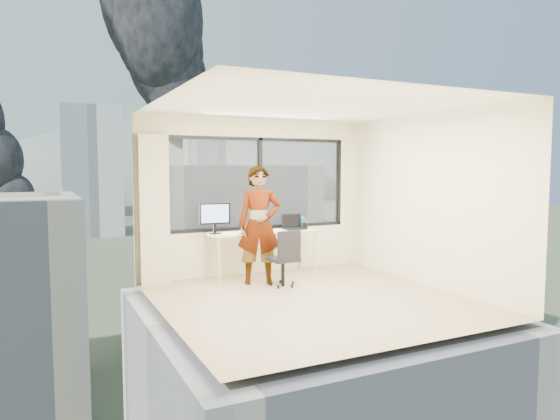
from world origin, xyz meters
TOP-DOWN VIEW (x-y plane):
  - floor at (0.00, 0.00)m, footprint 4.00×4.00m
  - ceiling at (0.00, 0.00)m, footprint 4.00×4.00m
  - wall_front at (0.00, -2.00)m, footprint 4.00×0.01m
  - wall_left at (-2.00, 0.00)m, footprint 0.01×4.00m
  - wall_right at (2.00, 0.00)m, footprint 0.01×4.00m
  - window_wall at (0.05, 2.00)m, footprint 3.30×0.16m
  - curtain at (-1.72, 1.88)m, footprint 0.45×0.14m
  - desk at (0.00, 1.66)m, footprint 1.80×0.60m
  - chair at (-0.01, 0.87)m, footprint 0.49×0.49m
  - person at (-0.25, 1.21)m, footprint 0.77×0.64m
  - monitor at (-0.80, 1.72)m, footprint 0.50×0.15m
  - game_console at (-0.06, 1.84)m, footprint 0.30×0.26m
  - laptop at (0.59, 1.67)m, footprint 0.38×0.40m
  - cellphone at (-0.41, 1.52)m, footprint 0.10×0.05m
  - pen_cup at (0.80, 1.66)m, footprint 0.09×0.09m
  - handbag at (0.80, 1.84)m, footprint 0.28×0.17m
  - exterior_ground at (0.00, 120.00)m, footprint 400.00×400.00m
  - near_bldg_b at (12.00, 38.00)m, footprint 14.00×13.00m
  - near_bldg_c at (30.00, 28.00)m, footprint 12.00×10.00m
  - far_tower_b at (8.00, 120.00)m, footprint 13.00×13.00m
  - far_tower_c at (45.00, 140.00)m, footprint 15.00×15.00m
  - hill_b at (100.00, 320.00)m, footprint 300.00×220.00m
  - tree_b at (4.00, 18.00)m, footprint 7.60×7.60m
  - tree_c at (22.00, 40.00)m, footprint 8.40×8.40m
  - smoke_plume_a at (-10.00, 150.00)m, footprint 40.00×24.00m
  - smoke_plume_b at (55.00, 170.00)m, footprint 30.00×18.00m

SIDE VIEW (x-z plane):
  - exterior_ground at x=0.00m, z-range -14.02..-13.98m
  - hill_b at x=100.00m, z-range -62.00..34.00m
  - tree_b at x=4.00m, z-range -14.00..-5.00m
  - near_bldg_c at x=30.00m, z-range -14.00..-4.00m
  - tree_c at x=22.00m, z-range -14.00..-4.00m
  - near_bldg_b at x=12.00m, z-range -14.00..2.00m
  - far_tower_c at x=45.00m, z-range -14.00..12.00m
  - floor at x=0.00m, z-range -0.01..0.01m
  - desk at x=0.00m, z-range 0.00..0.75m
  - chair at x=-0.01m, z-range 0.00..0.88m
  - cellphone at x=-0.41m, z-range 0.75..0.76m
  - game_console at x=-0.06m, z-range 0.75..0.82m
  - pen_cup at x=0.80m, z-range 0.75..0.85m
  - handbag at x=0.80m, z-range 0.75..0.96m
  - laptop at x=0.59m, z-range 0.75..0.98m
  - person at x=-0.25m, z-range 0.00..1.82m
  - monitor at x=-0.80m, z-range 0.75..1.25m
  - far_tower_b at x=8.00m, z-range -14.00..16.00m
  - curtain at x=-1.72m, z-range 0.00..2.30m
  - wall_front at x=0.00m, z-range 0.00..2.60m
  - wall_left at x=-2.00m, z-range 0.00..2.60m
  - wall_right at x=2.00m, z-range 0.00..2.60m
  - window_wall at x=0.05m, z-range 0.75..2.30m
  - ceiling at x=0.00m, z-range 2.60..2.60m
  - smoke_plume_b at x=55.00m, z-range -8.00..62.00m
  - smoke_plume_a at x=-10.00m, z-range -6.00..84.00m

